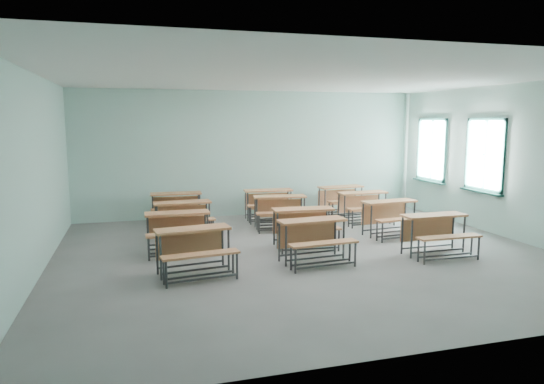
{
  "coord_description": "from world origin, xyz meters",
  "views": [
    {
      "loc": [
        -3.0,
        -8.2,
        2.44
      ],
      "look_at": [
        -0.31,
        1.2,
        1.0
      ],
      "focal_mm": 32.0,
      "sensor_mm": 36.0,
      "label": 1
    }
  ],
  "objects_px": {
    "desk_unit_r1c1": "(304,222)",
    "desk_unit_r1c2": "(392,213)",
    "desk_unit_r1c0": "(178,226)",
    "desk_unit_r3c2": "(343,196)",
    "desk_unit_r0c0": "(195,244)",
    "desk_unit_r0c1": "(314,234)",
    "desk_unit_r2c0": "(183,214)",
    "desk_unit_r3c1": "(269,200)",
    "desk_unit_r2c2": "(364,203)",
    "desk_unit_r3c0": "(176,203)",
    "desk_unit_r0c2": "(437,229)",
    "desk_unit_r2c1": "(280,207)"
  },
  "relations": [
    {
      "from": "desk_unit_r2c1",
      "to": "desk_unit_r1c2",
      "type": "bearing_deg",
      "value": -25.2
    },
    {
      "from": "desk_unit_r2c0",
      "to": "desk_unit_r2c2",
      "type": "bearing_deg",
      "value": 0.81
    },
    {
      "from": "desk_unit_r1c1",
      "to": "desk_unit_r0c1",
      "type": "bearing_deg",
      "value": -96.39
    },
    {
      "from": "desk_unit_r0c0",
      "to": "desk_unit_r0c2",
      "type": "xyz_separation_m",
      "value": [
        4.38,
        -0.06,
        0.0
      ]
    },
    {
      "from": "desk_unit_r2c0",
      "to": "desk_unit_r3c1",
      "type": "bearing_deg",
      "value": 26.96
    },
    {
      "from": "desk_unit_r0c1",
      "to": "desk_unit_r2c0",
      "type": "relative_size",
      "value": 1.02
    },
    {
      "from": "desk_unit_r0c1",
      "to": "desk_unit_r2c1",
      "type": "xyz_separation_m",
      "value": [
        0.22,
        2.73,
        0.0
      ]
    },
    {
      "from": "desk_unit_r0c2",
      "to": "desk_unit_r2c1",
      "type": "distance_m",
      "value": 3.59
    },
    {
      "from": "desk_unit_r1c2",
      "to": "desk_unit_r2c0",
      "type": "height_order",
      "value": "same"
    },
    {
      "from": "desk_unit_r0c0",
      "to": "desk_unit_r1c1",
      "type": "xyz_separation_m",
      "value": [
        2.27,
        1.18,
        0.0
      ]
    },
    {
      "from": "desk_unit_r0c0",
      "to": "desk_unit_r3c1",
      "type": "distance_m",
      "value": 4.53
    },
    {
      "from": "desk_unit_r0c0",
      "to": "desk_unit_r1c2",
      "type": "bearing_deg",
      "value": 12.15
    },
    {
      "from": "desk_unit_r1c2",
      "to": "desk_unit_r2c1",
      "type": "distance_m",
      "value": 2.47
    },
    {
      "from": "desk_unit_r1c1",
      "to": "desk_unit_r1c2",
      "type": "xyz_separation_m",
      "value": [
        2.11,
        0.36,
        0.0
      ]
    },
    {
      "from": "desk_unit_r2c2",
      "to": "desk_unit_r2c1",
      "type": "bearing_deg",
      "value": 178.84
    },
    {
      "from": "desk_unit_r0c1",
      "to": "desk_unit_r1c2",
      "type": "height_order",
      "value": "same"
    },
    {
      "from": "desk_unit_r2c0",
      "to": "desk_unit_r3c2",
      "type": "xyz_separation_m",
      "value": [
        4.25,
        1.35,
        0.0
      ]
    },
    {
      "from": "desk_unit_r0c0",
      "to": "desk_unit_r3c0",
      "type": "height_order",
      "value": "same"
    },
    {
      "from": "desk_unit_r0c2",
      "to": "desk_unit_r1c1",
      "type": "bearing_deg",
      "value": 149.24
    },
    {
      "from": "desk_unit_r1c0",
      "to": "desk_unit_r3c2",
      "type": "bearing_deg",
      "value": 30.11
    },
    {
      "from": "desk_unit_r1c1",
      "to": "desk_unit_r2c2",
      "type": "bearing_deg",
      "value": 42.62
    },
    {
      "from": "desk_unit_r1c2",
      "to": "desk_unit_r3c1",
      "type": "distance_m",
      "value": 3.13
    },
    {
      "from": "desk_unit_r0c2",
      "to": "desk_unit_r1c0",
      "type": "relative_size",
      "value": 1.0
    },
    {
      "from": "desk_unit_r1c1",
      "to": "desk_unit_r3c1",
      "type": "height_order",
      "value": "same"
    },
    {
      "from": "desk_unit_r2c1",
      "to": "desk_unit_r3c0",
      "type": "distance_m",
      "value": 2.5
    },
    {
      "from": "desk_unit_r0c0",
      "to": "desk_unit_r2c2",
      "type": "height_order",
      "value": "same"
    },
    {
      "from": "desk_unit_r1c1",
      "to": "desk_unit_r1c2",
      "type": "relative_size",
      "value": 0.99
    },
    {
      "from": "desk_unit_r1c2",
      "to": "desk_unit_r1c1",
      "type": "bearing_deg",
      "value": -175.96
    },
    {
      "from": "desk_unit_r3c0",
      "to": "desk_unit_r2c2",
      "type": "bearing_deg",
      "value": -12.33
    },
    {
      "from": "desk_unit_r0c0",
      "to": "desk_unit_r3c0",
      "type": "xyz_separation_m",
      "value": [
        0.06,
        3.98,
        0.0
      ]
    },
    {
      "from": "desk_unit_r0c0",
      "to": "desk_unit_r2c0",
      "type": "distance_m",
      "value": 2.63
    },
    {
      "from": "desk_unit_r0c1",
      "to": "desk_unit_r3c1",
      "type": "distance_m",
      "value": 3.77
    },
    {
      "from": "desk_unit_r1c2",
      "to": "desk_unit_r2c0",
      "type": "bearing_deg",
      "value": 160.14
    },
    {
      "from": "desk_unit_r0c1",
      "to": "desk_unit_r1c1",
      "type": "relative_size",
      "value": 1.0
    },
    {
      "from": "desk_unit_r0c0",
      "to": "desk_unit_r2c2",
      "type": "relative_size",
      "value": 1.06
    },
    {
      "from": "desk_unit_r1c2",
      "to": "desk_unit_r0c0",
      "type": "bearing_deg",
      "value": -166.22
    },
    {
      "from": "desk_unit_r1c0",
      "to": "desk_unit_r1c1",
      "type": "height_order",
      "value": "same"
    },
    {
      "from": "desk_unit_r1c0",
      "to": "desk_unit_r0c0",
      "type": "bearing_deg",
      "value": -84.28
    },
    {
      "from": "desk_unit_r0c0",
      "to": "desk_unit_r1c1",
      "type": "distance_m",
      "value": 2.56
    },
    {
      "from": "desk_unit_r1c1",
      "to": "desk_unit_r0c0",
      "type": "bearing_deg",
      "value": -148.34
    },
    {
      "from": "desk_unit_r0c1",
      "to": "desk_unit_r1c1",
      "type": "xyz_separation_m",
      "value": [
        0.2,
        1.05,
        0.0
      ]
    },
    {
      "from": "desk_unit_r1c1",
      "to": "desk_unit_r2c2",
      "type": "relative_size",
      "value": 1.03
    },
    {
      "from": "desk_unit_r0c0",
      "to": "desk_unit_r0c1",
      "type": "height_order",
      "value": "same"
    },
    {
      "from": "desk_unit_r0c1",
      "to": "desk_unit_r3c2",
      "type": "xyz_separation_m",
      "value": [
        2.26,
        3.85,
        0.0
      ]
    },
    {
      "from": "desk_unit_r0c2",
      "to": "desk_unit_r1c0",
      "type": "xyz_separation_m",
      "value": [
        -4.51,
        1.52,
        0.0
      ]
    },
    {
      "from": "desk_unit_r1c2",
      "to": "desk_unit_r3c0",
      "type": "distance_m",
      "value": 4.96
    },
    {
      "from": "desk_unit_r2c2",
      "to": "desk_unit_r3c1",
      "type": "height_order",
      "value": "same"
    },
    {
      "from": "desk_unit_r3c1",
      "to": "desk_unit_r2c2",
      "type": "bearing_deg",
      "value": -22.33
    },
    {
      "from": "desk_unit_r3c1",
      "to": "desk_unit_r0c0",
      "type": "bearing_deg",
      "value": -117.3
    },
    {
      "from": "desk_unit_r0c0",
      "to": "desk_unit_r1c2",
      "type": "relative_size",
      "value": 1.01
    }
  ]
}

